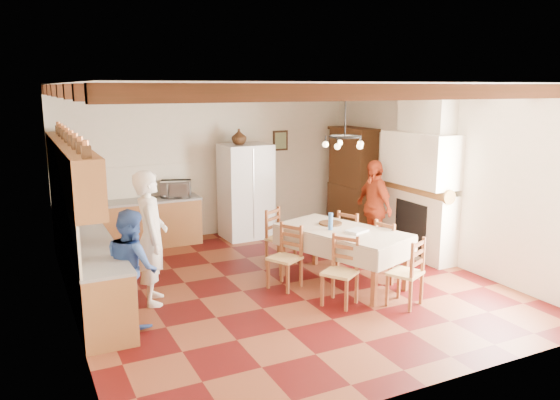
{
  "coord_description": "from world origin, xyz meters",
  "views": [
    {
      "loc": [
        -3.53,
        -7.07,
        2.96
      ],
      "look_at": [
        0.1,
        0.3,
        1.25
      ],
      "focal_mm": 35.0,
      "sensor_mm": 36.0,
      "label": 1
    }
  ],
  "objects_px": {
    "chair_end_near": "(405,272)",
    "chair_right_far": "(353,238)",
    "microwave": "(176,189)",
    "dining_table": "(342,235)",
    "chair_left_near": "(340,271)",
    "refrigerator": "(246,191)",
    "person_woman_blue": "(132,267)",
    "person_man": "(151,238)",
    "chair_left_far": "(285,257)",
    "person_woman_red": "(374,208)",
    "chair_end_far": "(281,237)",
    "hutch": "(352,180)",
    "chair_right_near": "(392,250)"
  },
  "relations": [
    {
      "from": "dining_table",
      "to": "microwave",
      "type": "distance_m",
      "value": 3.7
    },
    {
      "from": "chair_end_near",
      "to": "refrigerator",
      "type": "bearing_deg",
      "value": -108.17
    },
    {
      "from": "person_woman_blue",
      "to": "person_man",
      "type": "bearing_deg",
      "value": -46.51
    },
    {
      "from": "chair_right_near",
      "to": "microwave",
      "type": "relative_size",
      "value": 1.71
    },
    {
      "from": "person_woman_red",
      "to": "dining_table",
      "type": "bearing_deg",
      "value": -48.96
    },
    {
      "from": "dining_table",
      "to": "chair_left_near",
      "type": "relative_size",
      "value": 2.27
    },
    {
      "from": "chair_end_near",
      "to": "chair_right_far",
      "type": "bearing_deg",
      "value": -125.9
    },
    {
      "from": "chair_end_near",
      "to": "chair_right_near",
      "type": "bearing_deg",
      "value": -143.34
    },
    {
      "from": "chair_right_far",
      "to": "microwave",
      "type": "xyz_separation_m",
      "value": [
        -2.25,
        2.68,
        0.58
      ]
    },
    {
      "from": "refrigerator",
      "to": "chair_left_far",
      "type": "bearing_deg",
      "value": -103.23
    },
    {
      "from": "chair_right_far",
      "to": "chair_end_near",
      "type": "height_order",
      "value": "same"
    },
    {
      "from": "dining_table",
      "to": "chair_left_far",
      "type": "height_order",
      "value": "chair_left_far"
    },
    {
      "from": "refrigerator",
      "to": "chair_right_far",
      "type": "xyz_separation_m",
      "value": [
        0.89,
        -2.49,
        -0.45
      ]
    },
    {
      "from": "person_man",
      "to": "hutch",
      "type": "bearing_deg",
      "value": -53.36
    },
    {
      "from": "dining_table",
      "to": "chair_left_near",
      "type": "distance_m",
      "value": 0.9
    },
    {
      "from": "refrigerator",
      "to": "person_man",
      "type": "height_order",
      "value": "person_man"
    },
    {
      "from": "refrigerator",
      "to": "person_woman_red",
      "type": "xyz_separation_m",
      "value": [
        1.6,
        -2.07,
        -0.08
      ]
    },
    {
      "from": "refrigerator",
      "to": "person_woman_blue",
      "type": "relative_size",
      "value": 1.26
    },
    {
      "from": "dining_table",
      "to": "microwave",
      "type": "bearing_deg",
      "value": 116.35
    },
    {
      "from": "chair_left_far",
      "to": "microwave",
      "type": "xyz_separation_m",
      "value": [
        -0.77,
        3.1,
        0.58
      ]
    },
    {
      "from": "dining_table",
      "to": "person_man",
      "type": "height_order",
      "value": "person_man"
    },
    {
      "from": "chair_right_far",
      "to": "person_man",
      "type": "height_order",
      "value": "person_man"
    },
    {
      "from": "person_man",
      "to": "person_woman_blue",
      "type": "relative_size",
      "value": 1.26
    },
    {
      "from": "refrigerator",
      "to": "chair_right_far",
      "type": "relative_size",
      "value": 1.94
    },
    {
      "from": "chair_end_near",
      "to": "chair_end_far",
      "type": "xyz_separation_m",
      "value": [
        -0.75,
        2.31,
        0.0
      ]
    },
    {
      "from": "chair_end_far",
      "to": "person_man",
      "type": "bearing_deg",
      "value": 166.74
    },
    {
      "from": "hutch",
      "to": "person_man",
      "type": "xyz_separation_m",
      "value": [
        -4.68,
        -2.1,
        -0.14
      ]
    },
    {
      "from": "person_woman_blue",
      "to": "microwave",
      "type": "height_order",
      "value": "person_woman_blue"
    },
    {
      "from": "chair_left_near",
      "to": "chair_right_far",
      "type": "bearing_deg",
      "value": 107.78
    },
    {
      "from": "dining_table",
      "to": "chair_right_near",
      "type": "bearing_deg",
      "value": -14.76
    },
    {
      "from": "chair_left_far",
      "to": "person_woman_red",
      "type": "bearing_deg",
      "value": 83.31
    },
    {
      "from": "hutch",
      "to": "chair_right_far",
      "type": "bearing_deg",
      "value": -125.4
    },
    {
      "from": "chair_end_far",
      "to": "person_woman_red",
      "type": "height_order",
      "value": "person_woman_red"
    },
    {
      "from": "chair_left_near",
      "to": "microwave",
      "type": "distance_m",
      "value": 4.21
    },
    {
      "from": "chair_right_far",
      "to": "chair_end_near",
      "type": "relative_size",
      "value": 1.0
    },
    {
      "from": "chair_left_far",
      "to": "chair_right_near",
      "type": "bearing_deg",
      "value": 48.45
    },
    {
      "from": "chair_left_far",
      "to": "chair_right_far",
      "type": "bearing_deg",
      "value": 78.03
    },
    {
      "from": "chair_left_far",
      "to": "chair_right_far",
      "type": "distance_m",
      "value": 1.54
    },
    {
      "from": "hutch",
      "to": "chair_end_far",
      "type": "distance_m",
      "value": 2.82
    },
    {
      "from": "hutch",
      "to": "microwave",
      "type": "xyz_separation_m",
      "value": [
        -3.56,
        0.68,
        -0.02
      ]
    },
    {
      "from": "chair_left_far",
      "to": "chair_right_near",
      "type": "distance_m",
      "value": 1.7
    },
    {
      "from": "chair_right_far",
      "to": "chair_left_near",
      "type": "bearing_deg",
      "value": 117.76
    },
    {
      "from": "chair_end_near",
      "to": "person_man",
      "type": "relative_size",
      "value": 0.51
    },
    {
      "from": "chair_left_far",
      "to": "refrigerator",
      "type": "bearing_deg",
      "value": 140.96
    },
    {
      "from": "hutch",
      "to": "person_woman_blue",
      "type": "distance_m",
      "value": 5.73
    },
    {
      "from": "chair_left_near",
      "to": "person_woman_blue",
      "type": "distance_m",
      "value": 2.75
    },
    {
      "from": "person_man",
      "to": "chair_left_far",
      "type": "bearing_deg",
      "value": -87.1
    },
    {
      "from": "chair_right_far",
      "to": "microwave",
      "type": "relative_size",
      "value": 1.71
    },
    {
      "from": "chair_end_far",
      "to": "microwave",
      "type": "distance_m",
      "value": 2.49
    },
    {
      "from": "hutch",
      "to": "person_man",
      "type": "relative_size",
      "value": 1.15
    }
  ]
}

